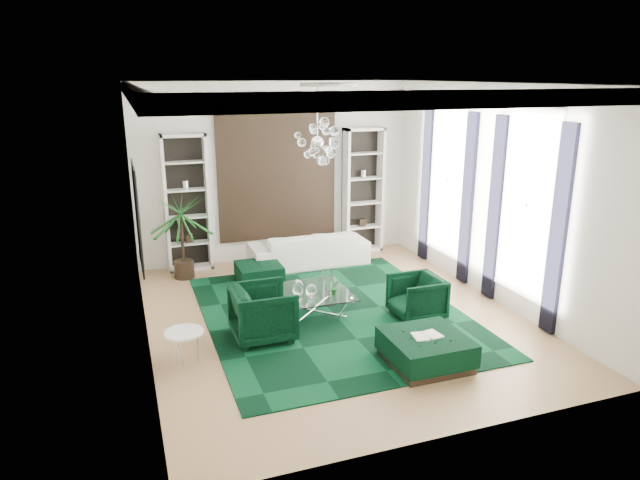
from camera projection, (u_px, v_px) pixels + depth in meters
name	position (u px, v px, depth m)	size (l,w,h in m)	color
floor	(334.00, 317.00, 9.59)	(6.00, 7.00, 0.02)	tan
ceiling	(336.00, 82.00, 8.52)	(6.00, 7.00, 0.02)	white
wall_back	(276.00, 172.00, 12.23)	(6.00, 0.02, 3.80)	silver
wall_front	(456.00, 279.00, 5.88)	(6.00, 0.02, 3.80)	silver
wall_left	(137.00, 223.00, 8.09)	(0.02, 7.00, 3.80)	silver
wall_right	(494.00, 194.00, 10.02)	(0.02, 7.00, 3.80)	silver
crown_molding	(336.00, 90.00, 8.55)	(6.00, 7.00, 0.18)	white
ceiling_medallion	(329.00, 85.00, 8.80)	(0.90, 0.90, 0.05)	white
tapestry	(277.00, 172.00, 12.19)	(2.50, 0.06, 2.80)	black
shelving_left	(187.00, 203.00, 11.57)	(0.90, 0.38, 2.80)	white
shelving_right	(363.00, 191.00, 12.82)	(0.90, 0.38, 2.80)	white
painting	(138.00, 216.00, 8.66)	(0.04, 1.30, 1.60)	black
window_near	(527.00, 205.00, 9.20)	(0.03, 1.10, 2.90)	white
curtain_near_a	(558.00, 232.00, 8.55)	(0.07, 0.30, 3.25)	black
curtain_near_b	(495.00, 209.00, 9.97)	(0.07, 0.30, 3.25)	black
window_far	(448.00, 180.00, 11.37)	(0.03, 1.10, 2.90)	white
curtain_far_a	(468.00, 200.00, 10.73)	(0.07, 0.30, 3.25)	black
curtain_far_b	(426.00, 185.00, 12.14)	(0.07, 0.30, 3.25)	black
rug	(333.00, 314.00, 9.68)	(4.20, 5.00, 0.02)	black
sofa	(308.00, 248.00, 12.10)	(2.48, 0.97, 0.73)	white
armchair_left	(263.00, 313.00, 8.71)	(0.90, 0.93, 0.85)	black
armchair_right	(417.00, 297.00, 9.46)	(0.78, 0.80, 0.73)	black
coffee_table	(312.00, 303.00, 9.61)	(1.24, 1.24, 0.43)	white
ottoman_side	(259.00, 273.00, 11.12)	(0.83, 0.83, 0.37)	black
ottoman_front	(426.00, 350.00, 7.98)	(1.07, 1.07, 0.43)	black
book	(427.00, 335.00, 7.91)	(0.41, 0.27, 0.03)	white
side_table	(185.00, 349.00, 7.90)	(0.54, 0.54, 0.52)	white
palm	(181.00, 226.00, 11.13)	(1.34, 1.34, 2.14)	#19591E
chandelier	(317.00, 143.00, 9.26)	(0.89, 0.89, 0.80)	white
table_plant	(335.00, 287.00, 9.38)	(0.14, 0.11, 0.26)	#19591E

